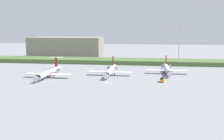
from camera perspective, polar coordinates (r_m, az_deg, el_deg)
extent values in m
plane|color=gray|center=(141.95, 0.75, -0.27)|extent=(500.00, 500.00, 0.00)
cube|color=#4C6B38|center=(174.89, 2.09, 2.09)|extent=(320.00, 20.00, 2.90)
cylinder|color=white|center=(127.58, -14.58, -0.59)|extent=(2.70, 24.00, 2.70)
cone|color=white|center=(115.43, -17.10, -1.77)|extent=(2.70, 3.00, 2.70)
cone|color=white|center=(140.44, -12.44, 0.41)|extent=(2.30, 4.00, 2.29)
cube|color=black|center=(117.03, -16.72, -1.36)|extent=(2.03, 1.80, 0.90)
cylinder|color=maroon|center=(127.60, -14.58, -0.66)|extent=(2.76, 3.60, 2.76)
cube|color=white|center=(129.13, -17.16, -0.87)|extent=(11.00, 3.20, 0.36)
cube|color=white|center=(124.65, -12.23, -1.02)|extent=(11.00, 3.20, 0.36)
cube|color=maroon|center=(137.09, -12.92, 1.84)|extent=(0.36, 3.20, 5.20)
cube|color=white|center=(137.07, -12.92, 2.85)|extent=(6.80, 1.80, 0.24)
cylinder|color=gray|center=(136.78, -14.01, 0.19)|extent=(1.50, 3.40, 1.50)
cylinder|color=gray|center=(135.19, -12.24, 0.15)|extent=(1.50, 3.40, 1.50)
cylinder|color=gray|center=(121.12, -15.87, -1.88)|extent=(0.20, 0.20, 0.65)
cylinder|color=black|center=(121.23, -15.86, -2.14)|extent=(0.30, 0.90, 0.90)
cylinder|color=black|center=(130.83, -14.92, -1.25)|extent=(0.35, 0.90, 0.90)
cylinder|color=black|center=(129.43, -13.37, -1.30)|extent=(0.35, 0.90, 0.90)
cylinder|color=white|center=(129.42, -0.37, -0.14)|extent=(2.70, 24.00, 2.70)
cone|color=white|center=(116.28, -1.31, -1.26)|extent=(2.70, 3.00, 2.70)
cone|color=white|center=(143.11, 0.41, 0.81)|extent=(2.29, 4.00, 2.29)
cube|color=black|center=(118.04, -1.16, -0.86)|extent=(2.03, 1.80, 0.90)
cylinder|color=maroon|center=(129.44, -0.37, -0.20)|extent=(2.76, 3.60, 2.76)
cube|color=white|center=(129.50, -3.02, -0.42)|extent=(11.00, 3.20, 0.36)
cube|color=white|center=(127.86, 2.18, -0.54)|extent=(11.00, 3.20, 0.36)
cube|color=maroon|center=(139.61, 0.26, 2.22)|extent=(0.36, 3.20, 5.20)
cube|color=white|center=(139.61, 0.28, 3.22)|extent=(6.80, 1.80, 0.24)
cylinder|color=gray|center=(138.69, -0.76, 0.61)|extent=(1.50, 3.40, 1.50)
cylinder|color=gray|center=(138.10, 1.09, 0.57)|extent=(1.50, 3.40, 1.50)
cylinder|color=gray|center=(122.44, -0.86, -1.39)|extent=(0.20, 0.20, 0.65)
cylinder|color=black|center=(122.55, -0.86, -1.64)|extent=(0.30, 0.90, 0.90)
cylinder|color=black|center=(132.38, -1.04, -0.80)|extent=(0.35, 0.90, 0.90)
cylinder|color=black|center=(131.86, 0.59, -0.84)|extent=(0.35, 0.90, 0.90)
cylinder|color=white|center=(137.50, 12.81, 0.20)|extent=(2.70, 24.00, 2.70)
cone|color=white|center=(124.26, 13.35, -0.81)|extent=(2.70, 3.00, 2.70)
cone|color=white|center=(151.29, 12.36, 1.06)|extent=(2.30, 4.00, 2.29)
cube|color=black|center=(126.04, 13.28, -0.44)|extent=(2.02, 1.80, 0.90)
cylinder|color=maroon|center=(137.53, 12.81, 0.14)|extent=(2.76, 3.60, 2.76)
cube|color=white|center=(136.21, 10.37, -0.06)|extent=(11.00, 3.20, 0.36)
cube|color=white|center=(137.29, 15.30, -0.17)|extent=(11.00, 3.20, 0.36)
cube|color=maroon|center=(147.80, 12.50, 2.41)|extent=(0.36, 3.20, 5.20)
cube|color=white|center=(147.82, 12.53, 3.34)|extent=(6.80, 1.80, 0.24)
cylinder|color=gray|center=(146.35, 11.63, 0.89)|extent=(1.50, 3.40, 1.50)
cylinder|color=gray|center=(146.74, 13.38, 0.84)|extent=(1.50, 3.40, 1.50)
cylinder|color=gray|center=(130.45, 13.07, -0.96)|extent=(0.20, 0.20, 0.65)
cylinder|color=black|center=(130.55, 13.06, -1.19)|extent=(0.30, 0.90, 0.90)
cylinder|color=black|center=(140.03, 11.93, -0.43)|extent=(0.35, 0.90, 0.90)
cylinder|color=black|center=(140.37, 13.47, -0.46)|extent=(0.35, 0.90, 0.90)
cylinder|color=#B2B2B7|center=(165.59, 15.27, 3.50)|extent=(0.50, 0.50, 15.39)
cylinder|color=#B2B2B7|center=(164.81, 15.46, 7.60)|extent=(0.28, 0.28, 8.29)
cube|color=#B2B2B7|center=(164.97, 15.40, 6.30)|extent=(4.40, 0.20, 0.20)
sphere|color=red|center=(164.74, 15.53, 9.12)|extent=(0.50, 0.50, 0.50)
cube|color=gray|center=(213.59, -10.56, 5.23)|extent=(60.77, 25.71, 17.18)
cube|color=orange|center=(115.10, 11.51, -2.38)|extent=(1.70, 3.20, 1.10)
cube|color=black|center=(114.35, 11.54, -1.94)|extent=(1.36, 1.10, 0.90)
cylinder|color=black|center=(114.23, 11.15, -2.74)|extent=(0.22, 0.60, 0.60)
cylinder|color=black|center=(114.33, 11.90, -2.75)|extent=(0.22, 0.60, 0.60)
cylinder|color=black|center=(116.10, 11.10, -2.54)|extent=(0.22, 0.60, 0.60)
cylinder|color=black|center=(116.20, 11.84, -2.55)|extent=(0.22, 0.60, 0.60)
cone|color=orange|center=(118.58, 12.07, -2.33)|extent=(0.44, 0.44, 0.55)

